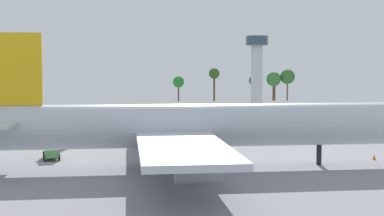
{
  "coord_description": "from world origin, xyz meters",
  "views": [
    {
      "loc": [
        -8.58,
        -69.76,
        12.97
      ],
      "look_at": [
        0.0,
        0.0,
        8.03
      ],
      "focal_mm": 49.44,
      "sensor_mm": 36.0,
      "label": 1
    }
  ],
  "objects_px": {
    "cargo_loader": "(61,141)",
    "safety_cone_nose": "(374,157)",
    "control_tower": "(257,62)",
    "cargo_airplane": "(189,126)",
    "pushback_tractor": "(51,151)"
  },
  "relations": [
    {
      "from": "cargo_loader",
      "to": "safety_cone_nose",
      "type": "xyz_separation_m",
      "value": [
        47.11,
        -17.85,
        -0.77
      ]
    },
    {
      "from": "control_tower",
      "to": "safety_cone_nose",
      "type": "bearing_deg",
      "value": -96.58
    },
    {
      "from": "cargo_airplane",
      "to": "control_tower",
      "type": "xyz_separation_m",
      "value": [
        42.97,
        135.78,
        10.82
      ]
    },
    {
      "from": "cargo_airplane",
      "to": "pushback_tractor",
      "type": "distance_m",
      "value": 21.99
    },
    {
      "from": "cargo_airplane",
      "to": "safety_cone_nose",
      "type": "relative_size",
      "value": 81.97
    },
    {
      "from": "control_tower",
      "to": "cargo_loader",
      "type": "bearing_deg",
      "value": -118.54
    },
    {
      "from": "pushback_tractor",
      "to": "safety_cone_nose",
      "type": "height_order",
      "value": "pushback_tractor"
    },
    {
      "from": "safety_cone_nose",
      "to": "control_tower",
      "type": "relative_size",
      "value": 0.03
    },
    {
      "from": "cargo_airplane",
      "to": "pushback_tractor",
      "type": "bearing_deg",
      "value": 154.39
    },
    {
      "from": "control_tower",
      "to": "cargo_airplane",
      "type": "bearing_deg",
      "value": -107.56
    },
    {
      "from": "cargo_airplane",
      "to": "cargo_loader",
      "type": "distance_m",
      "value": 28.96
    },
    {
      "from": "safety_cone_nose",
      "to": "cargo_airplane",
      "type": "bearing_deg",
      "value": -173.52
    },
    {
      "from": "safety_cone_nose",
      "to": "control_tower",
      "type": "height_order",
      "value": "control_tower"
    },
    {
      "from": "pushback_tractor",
      "to": "cargo_loader",
      "type": "relative_size",
      "value": 1.1
    },
    {
      "from": "cargo_loader",
      "to": "pushback_tractor",
      "type": "bearing_deg",
      "value": -89.91
    }
  ]
}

